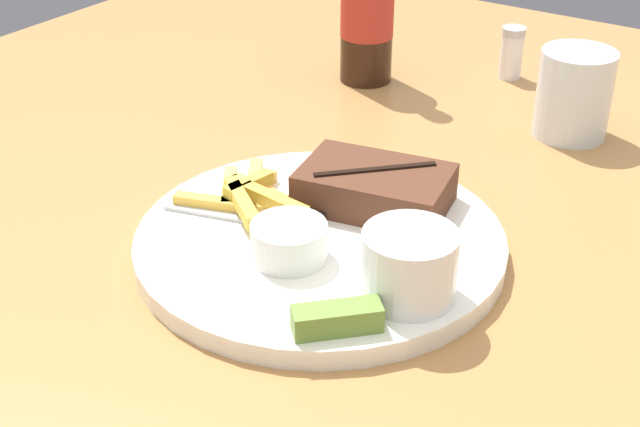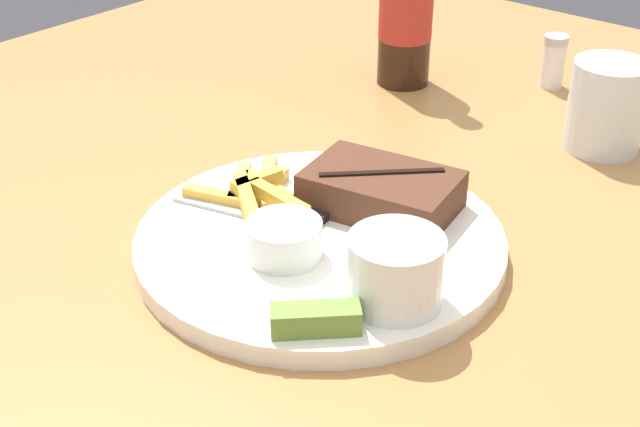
{
  "view_description": "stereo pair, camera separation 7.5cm",
  "coord_description": "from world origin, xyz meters",
  "px_view_note": "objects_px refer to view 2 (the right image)",
  "views": [
    {
      "loc": [
        0.36,
        -0.54,
        1.18
      ],
      "look_at": [
        0.0,
        0.0,
        0.8
      ],
      "focal_mm": 50.0,
      "sensor_mm": 36.0,
      "label": 1
    },
    {
      "loc": [
        0.42,
        -0.5,
        1.18
      ],
      "look_at": [
        0.0,
        0.0,
        0.8
      ],
      "focal_mm": 50.0,
      "sensor_mm": 36.0,
      "label": 2
    }
  ],
  "objects_px": {
    "steak_portion": "(381,191)",
    "beer_bottle": "(406,11)",
    "dipping_sauce_cup": "(280,236)",
    "drinking_glass": "(607,106)",
    "dinner_plate": "(320,243)",
    "pickle_spear": "(316,319)",
    "fork_utensil": "(234,211)",
    "knife_utensil": "(334,206)",
    "coleslaw_cup": "(396,267)",
    "salt_shaker": "(554,61)"
  },
  "relations": [
    {
      "from": "steak_portion",
      "to": "beer_bottle",
      "type": "relative_size",
      "value": 0.57
    },
    {
      "from": "dipping_sauce_cup",
      "to": "drinking_glass",
      "type": "relative_size",
      "value": 0.66
    },
    {
      "from": "steak_portion",
      "to": "drinking_glass",
      "type": "height_order",
      "value": "drinking_glass"
    },
    {
      "from": "dinner_plate",
      "to": "pickle_spear",
      "type": "xyz_separation_m",
      "value": [
        0.08,
        -0.1,
        0.02
      ]
    },
    {
      "from": "dinner_plate",
      "to": "steak_portion",
      "type": "bearing_deg",
      "value": 79.34
    },
    {
      "from": "dipping_sauce_cup",
      "to": "pickle_spear",
      "type": "height_order",
      "value": "dipping_sauce_cup"
    },
    {
      "from": "fork_utensil",
      "to": "drinking_glass",
      "type": "relative_size",
      "value": 1.39
    },
    {
      "from": "dinner_plate",
      "to": "beer_bottle",
      "type": "bearing_deg",
      "value": 115.44
    },
    {
      "from": "pickle_spear",
      "to": "knife_utensil",
      "type": "relative_size",
      "value": 0.37
    },
    {
      "from": "dipping_sauce_cup",
      "to": "beer_bottle",
      "type": "relative_size",
      "value": 0.25
    },
    {
      "from": "steak_portion",
      "to": "fork_utensil",
      "type": "relative_size",
      "value": 1.09
    },
    {
      "from": "dinner_plate",
      "to": "coleslaw_cup",
      "type": "xyz_separation_m",
      "value": [
        0.11,
        -0.04,
        0.04
      ]
    },
    {
      "from": "dinner_plate",
      "to": "fork_utensil",
      "type": "bearing_deg",
      "value": -164.88
    },
    {
      "from": "coleslaw_cup",
      "to": "pickle_spear",
      "type": "bearing_deg",
      "value": -108.05
    },
    {
      "from": "pickle_spear",
      "to": "dipping_sauce_cup",
      "type": "bearing_deg",
      "value": 146.16
    },
    {
      "from": "fork_utensil",
      "to": "knife_utensil",
      "type": "bearing_deg",
      "value": 29.09
    },
    {
      "from": "steak_portion",
      "to": "drinking_glass",
      "type": "bearing_deg",
      "value": 73.63
    },
    {
      "from": "dinner_plate",
      "to": "beer_bottle",
      "type": "relative_size",
      "value": 1.25
    },
    {
      "from": "steak_portion",
      "to": "knife_utensil",
      "type": "bearing_deg",
      "value": -136.64
    },
    {
      "from": "dinner_plate",
      "to": "steak_portion",
      "type": "distance_m",
      "value": 0.08
    },
    {
      "from": "coleslaw_cup",
      "to": "dipping_sauce_cup",
      "type": "xyz_separation_m",
      "value": [
        -0.11,
        -0.01,
        -0.01
      ]
    },
    {
      "from": "steak_portion",
      "to": "salt_shaker",
      "type": "height_order",
      "value": "salt_shaker"
    },
    {
      "from": "pickle_spear",
      "to": "drinking_glass",
      "type": "relative_size",
      "value": 0.65
    },
    {
      "from": "fork_utensil",
      "to": "drinking_glass",
      "type": "xyz_separation_m",
      "value": [
        0.18,
        0.37,
        0.03
      ]
    },
    {
      "from": "knife_utensil",
      "to": "beer_bottle",
      "type": "bearing_deg",
      "value": 19.09
    },
    {
      "from": "dipping_sauce_cup",
      "to": "fork_utensil",
      "type": "bearing_deg",
      "value": 163.28
    },
    {
      "from": "fork_utensil",
      "to": "drinking_glass",
      "type": "bearing_deg",
      "value": 49.39
    },
    {
      "from": "pickle_spear",
      "to": "beer_bottle",
      "type": "xyz_separation_m",
      "value": [
        -0.26,
        0.47,
        0.06
      ]
    },
    {
      "from": "dinner_plate",
      "to": "drinking_glass",
      "type": "distance_m",
      "value": 0.36
    },
    {
      "from": "dipping_sauce_cup",
      "to": "drinking_glass",
      "type": "bearing_deg",
      "value": 75.85
    },
    {
      "from": "pickle_spear",
      "to": "salt_shaker",
      "type": "bearing_deg",
      "value": 100.86
    },
    {
      "from": "knife_utensil",
      "to": "salt_shaker",
      "type": "bearing_deg",
      "value": -5.42
    },
    {
      "from": "beer_bottle",
      "to": "salt_shaker",
      "type": "height_order",
      "value": "beer_bottle"
    },
    {
      "from": "knife_utensil",
      "to": "pickle_spear",
      "type": "bearing_deg",
      "value": -151.38
    },
    {
      "from": "drinking_glass",
      "to": "pickle_spear",
      "type": "bearing_deg",
      "value": -91.41
    },
    {
      "from": "dinner_plate",
      "to": "knife_utensil",
      "type": "bearing_deg",
      "value": 113.87
    },
    {
      "from": "fork_utensil",
      "to": "salt_shaker",
      "type": "relative_size",
      "value": 2.04
    },
    {
      "from": "knife_utensil",
      "to": "drinking_glass",
      "type": "xyz_separation_m",
      "value": [
        0.11,
        0.31,
        0.03
      ]
    },
    {
      "from": "drinking_glass",
      "to": "knife_utensil",
      "type": "bearing_deg",
      "value": -110.09
    },
    {
      "from": "steak_portion",
      "to": "salt_shaker",
      "type": "distance_m",
      "value": 0.4
    },
    {
      "from": "drinking_glass",
      "to": "dinner_plate",
      "type": "bearing_deg",
      "value": -105.27
    },
    {
      "from": "pickle_spear",
      "to": "knife_utensil",
      "type": "bearing_deg",
      "value": 125.16
    },
    {
      "from": "dipping_sauce_cup",
      "to": "salt_shaker",
      "type": "height_order",
      "value": "salt_shaker"
    },
    {
      "from": "steak_portion",
      "to": "pickle_spear",
      "type": "relative_size",
      "value": 2.34
    },
    {
      "from": "steak_portion",
      "to": "knife_utensil",
      "type": "relative_size",
      "value": 0.87
    },
    {
      "from": "salt_shaker",
      "to": "dinner_plate",
      "type": "bearing_deg",
      "value": -86.82
    },
    {
      "from": "steak_portion",
      "to": "dipping_sauce_cup",
      "type": "height_order",
      "value": "steak_portion"
    },
    {
      "from": "dinner_plate",
      "to": "fork_utensil",
      "type": "xyz_separation_m",
      "value": [
        -0.08,
        -0.02,
        0.01
      ]
    },
    {
      "from": "steak_portion",
      "to": "fork_utensil",
      "type": "height_order",
      "value": "steak_portion"
    },
    {
      "from": "steak_portion",
      "to": "drinking_glass",
      "type": "xyz_separation_m",
      "value": [
        0.08,
        0.28,
        0.01
      ]
    }
  ]
}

